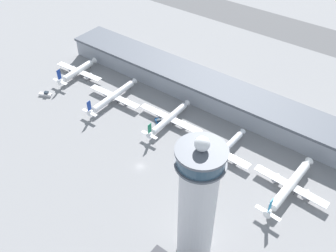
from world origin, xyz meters
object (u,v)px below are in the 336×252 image
object	(u,v)px
airplane_gate_bravo	(113,96)
airplane_gate_charlie	(169,118)
airplane_gate_alpha	(78,71)
airplane_gate_delta	(221,153)
control_tower	(197,204)
service_truck_baggage	(46,94)
service_truck_fuel	(158,121)
airplane_gate_echo	(290,186)
service_truck_catering	(211,183)

from	to	relation	value
airplane_gate_bravo	airplane_gate_charlie	bearing A→B (deg)	5.46
airplane_gate_alpha	airplane_gate_delta	world-z (taller)	airplane_gate_alpha
airplane_gate_delta	control_tower	bearing A→B (deg)	-70.60
airplane_gate_alpha	airplane_gate_bravo	bearing A→B (deg)	-9.60
airplane_gate_charlie	service_truck_baggage	world-z (taller)	airplane_gate_charlie
airplane_gate_delta	service_truck_fuel	distance (m)	44.33
airplane_gate_bravo	airplane_gate_echo	world-z (taller)	airplane_gate_echo
service_truck_fuel	service_truck_catering	bearing A→B (deg)	-23.00
control_tower	airplane_gate_delta	distance (m)	62.05
airplane_gate_alpha	service_truck_fuel	xyz separation A→B (m)	(74.28, -6.08, -2.98)
airplane_gate_alpha	service_truck_fuel	distance (m)	74.59
airplane_gate_alpha	airplane_gate_echo	bearing A→B (deg)	-3.23
airplane_gate_bravo	airplane_gate_charlie	distance (m)	40.77
service_truck_baggage	service_truck_catering	bearing A→B (deg)	0.56
airplane_gate_alpha	airplane_gate_bravo	size ratio (longest dim) A/B	0.90
airplane_gate_bravo	airplane_gate_charlie	world-z (taller)	airplane_gate_bravo
control_tower	airplane_gate_charlie	size ratio (longest dim) A/B	1.52
airplane_gate_bravo	service_truck_baggage	bearing A→B (deg)	-150.77
control_tower	airplane_gate_charlie	world-z (taller)	control_tower
service_truck_catering	service_truck_baggage	bearing A→B (deg)	-179.44
airplane_gate_bravo	service_truck_catering	distance (m)	87.38
service_truck_catering	airplane_gate_echo	bearing A→B (deg)	30.12
service_truck_catering	airplane_gate_delta	bearing A→B (deg)	107.31
airplane_gate_bravo	service_truck_baggage	xyz separation A→B (m)	(-38.93, -21.78, -2.90)
airplane_gate_alpha	airplane_gate_echo	xyz separation A→B (m)	(155.81, -8.78, 0.39)
control_tower	service_truck_baggage	bearing A→B (deg)	166.27
airplane_gate_bravo	airplane_gate_delta	xyz separation A→B (m)	(79.21, -2.44, -0.06)
service_truck_fuel	service_truck_baggage	world-z (taller)	service_truck_baggage
airplane_gate_bravo	service_truck_catering	size ratio (longest dim) A/B	6.37
service_truck_catering	service_truck_baggage	world-z (taller)	service_truck_baggage
airplane_gate_charlie	airplane_gate_delta	xyz separation A→B (m)	(38.63, -6.32, 0.03)
control_tower	airplane_gate_echo	world-z (taller)	control_tower
control_tower	airplane_gate_bravo	xyz separation A→B (m)	(-97.79, 55.18, -26.82)
airplane_gate_alpha	airplane_gate_echo	size ratio (longest dim) A/B	0.88
control_tower	airplane_gate_bravo	world-z (taller)	control_tower
airplane_gate_delta	airplane_gate_echo	world-z (taller)	airplane_gate_echo
airplane_gate_bravo	airplane_gate_echo	xyz separation A→B (m)	(116.61, -2.15, 0.41)
airplane_gate_echo	service_truck_baggage	xyz separation A→B (m)	(-155.54, -19.63, -3.31)
control_tower	airplane_gate_echo	bearing A→B (deg)	70.46
service_truck_baggage	airplane_gate_charlie	bearing A→B (deg)	17.89
control_tower	service_truck_baggage	world-z (taller)	control_tower
service_truck_catering	control_tower	bearing A→B (deg)	-69.53
service_truck_catering	service_truck_fuel	distance (m)	54.08
airplane_gate_charlie	airplane_gate_delta	size ratio (longest dim) A/B	0.94
airplane_gate_bravo	airplane_gate_charlie	size ratio (longest dim) A/B	1.02
airplane_gate_alpha	service_truck_catering	xyz separation A→B (m)	(124.06, -27.21, -3.02)
control_tower	service_truck_fuel	distance (m)	89.03
airplane_gate_delta	service_truck_catering	xyz separation A→B (m)	(5.65, -18.13, -2.93)
service_truck_baggage	control_tower	bearing A→B (deg)	-13.73
airplane_gate_delta	airplane_gate_bravo	bearing A→B (deg)	178.24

